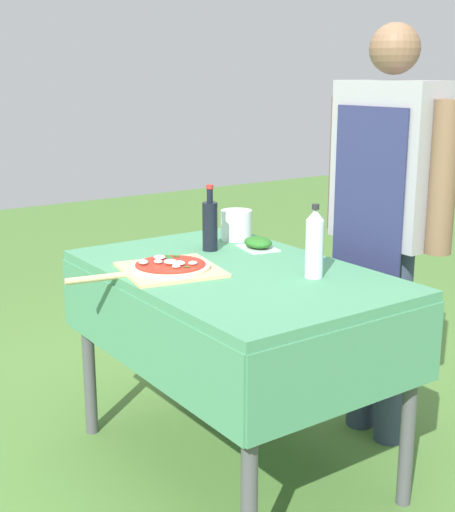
{
  "coord_description": "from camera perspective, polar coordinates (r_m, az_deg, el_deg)",
  "views": [
    {
      "loc": [
        2.07,
        -1.48,
        1.51
      ],
      "look_at": [
        -0.04,
        0.0,
        0.85
      ],
      "focal_mm": 50.0,
      "sensor_mm": 36.0,
      "label": 1
    }
  ],
  "objects": [
    {
      "name": "prep_table",
      "position": [
        2.67,
        0.52,
        -3.23
      ],
      "size": [
        1.28,
        0.83,
        0.81
      ],
      "color": "#478960",
      "rests_on": "ground"
    },
    {
      "name": "herb_container",
      "position": [
        2.94,
        2.46,
        1.02
      ],
      "size": [
        0.19,
        0.16,
        0.05
      ],
      "rotation": [
        0.0,
        0.0,
        -0.19
      ],
      "color": "silver",
      "rests_on": "prep_table"
    },
    {
      "name": "ground_plane",
      "position": [
        2.96,
        0.49,
        -16.31
      ],
      "size": [
        12.0,
        12.0,
        0.0
      ],
      "primitive_type": "plane",
      "color": "#517F38"
    },
    {
      "name": "person_cook",
      "position": [
        2.93,
        12.54,
        4.07
      ],
      "size": [
        0.64,
        0.21,
        1.7
      ],
      "rotation": [
        0.0,
        0.0,
        3.13
      ],
      "color": "#333D56",
      "rests_on": "ground"
    },
    {
      "name": "oil_bottle",
      "position": [
        2.9,
        -1.41,
        2.52
      ],
      "size": [
        0.06,
        0.06,
        0.27
      ],
      "color": "black",
      "rests_on": "prep_table"
    },
    {
      "name": "pizza_on_peel",
      "position": [
        2.61,
        -4.83,
        -0.95
      ],
      "size": [
        0.4,
        0.58,
        0.06
      ],
      "rotation": [
        0.0,
        0.0,
        -0.19
      ],
      "color": "#D1B27F",
      "rests_on": "prep_table"
    },
    {
      "name": "water_bottle",
      "position": [
        2.52,
        6.97,
        1.02
      ],
      "size": [
        0.06,
        0.06,
        0.26
      ],
      "color": "silver",
      "rests_on": "prep_table"
    },
    {
      "name": "mixing_tub",
      "position": [
        3.1,
        0.72,
        2.51
      ],
      "size": [
        0.14,
        0.14,
        0.13
      ],
      "primitive_type": "cylinder",
      "color": "silver",
      "rests_on": "prep_table"
    }
  ]
}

